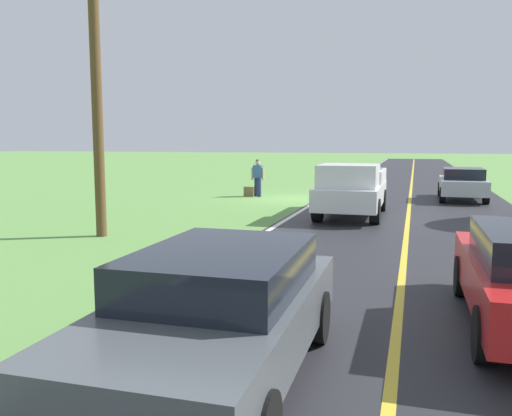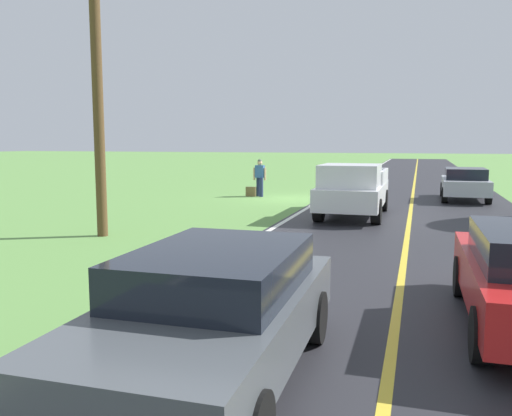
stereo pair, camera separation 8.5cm
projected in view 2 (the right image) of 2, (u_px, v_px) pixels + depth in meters
name	position (u px, v px, depth m)	size (l,w,h in m)	color
ground_plane	(294.00, 199.00, 23.74)	(200.00, 200.00, 0.00)	#609347
road_surface	(412.00, 203.00, 22.26)	(8.01, 120.00, 0.00)	#28282D
lane_edge_line	(322.00, 200.00, 23.38)	(0.16, 117.60, 0.00)	silver
lane_centre_line	(412.00, 202.00, 22.26)	(0.14, 117.60, 0.00)	gold
hitchhiker_walking	(260.00, 176.00, 24.67)	(0.62, 0.51, 1.75)	navy
suitcase_carried	(251.00, 192.00, 24.81)	(0.20, 0.46, 0.45)	brown
pickup_truck_passing	(353.00, 189.00, 17.90)	(2.10, 5.40, 1.82)	silver
sedan_near_oncoming	(465.00, 183.00, 23.08)	(1.98, 4.43, 1.41)	#B2B7C1
sedan_ahead_same_lane	(214.00, 311.00, 5.62)	(1.98, 4.42, 1.41)	#4C5156
utility_pole_roadside	(98.00, 93.00, 13.92)	(0.28, 0.28, 7.66)	brown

